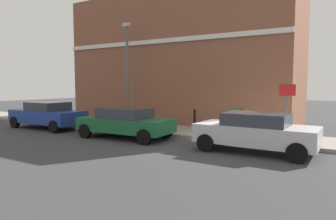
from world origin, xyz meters
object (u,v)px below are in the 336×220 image
bollard_near_cabinet (195,119)px  lamppost (127,69)px  car_green (125,122)px  utility_cabinet (236,122)px  car_silver (255,131)px  street_sign (287,104)px  car_blue (48,115)px

bollard_near_cabinet → lamppost: size_ratio=0.18×
car_green → bollard_near_cabinet: car_green is taller
lamppost → utility_cabinet: bearing=-91.6°
car_silver → street_sign: street_sign is taller
car_blue → car_silver: bearing=-179.2°
car_silver → utility_cabinet: car_silver is taller
bollard_near_cabinet → car_silver: bearing=-127.3°
utility_cabinet → car_green: bearing=124.4°
lamppost → car_green: bearing=-143.6°
car_green → street_sign: bearing=-167.6°
car_blue → utility_cabinet: 10.14m
utility_cabinet → street_sign: street_sign is taller
street_sign → bollard_near_cabinet: bearing=73.2°
car_silver → car_green: car_silver is taller
car_blue → street_sign: street_sign is taller
utility_cabinet → street_sign: (-1.27, -2.39, 0.98)m
car_blue → lamppost: lamppost is taller
car_silver → car_blue: 11.40m
car_silver → car_green: (-0.11, 5.79, -0.03)m
car_blue → street_sign: 12.30m
car_silver → bollard_near_cabinet: 4.71m
car_silver → street_sign: 1.92m
utility_cabinet → street_sign: 2.88m
car_blue → lamppost: 5.07m
car_green → utility_cabinet: size_ratio=3.79×
car_silver → lamppost: size_ratio=0.73×
bollard_near_cabinet → car_green: bearing=145.4°
bollard_near_cabinet → car_blue: bearing=109.7°
bollard_near_cabinet → utility_cabinet: bearing=-92.7°
car_green → lamppost: size_ratio=0.76×
utility_cabinet → street_sign: bearing=-117.9°
car_silver → lamppost: bearing=-18.5°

